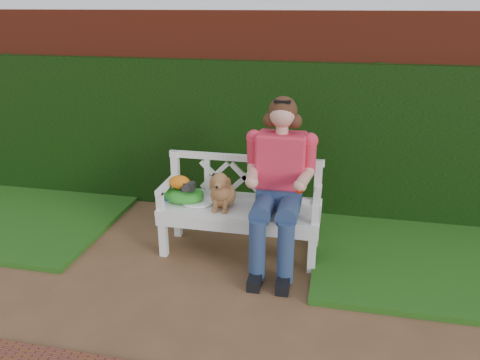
# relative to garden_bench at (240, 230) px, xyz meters

# --- Properties ---
(ground) EXTENTS (60.00, 60.00, 0.00)m
(ground) POSITION_rel_garden_bench_xyz_m (-0.39, -0.63, -0.24)
(ground) COLOR brown
(brick_wall) EXTENTS (10.00, 0.30, 2.20)m
(brick_wall) POSITION_rel_garden_bench_xyz_m (-0.39, 1.27, 0.86)
(brick_wall) COLOR maroon
(brick_wall) RESTS_ON ground
(ivy_hedge) EXTENTS (10.00, 0.18, 1.70)m
(ivy_hedge) POSITION_rel_garden_bench_xyz_m (-0.39, 1.05, 0.61)
(ivy_hedge) COLOR #153D0B
(ivy_hedge) RESTS_ON ground
(grass_left) EXTENTS (2.60, 2.00, 0.05)m
(grass_left) POSITION_rel_garden_bench_xyz_m (-2.79, 0.27, -0.21)
(grass_left) COLOR #1F5D14
(grass_left) RESTS_ON ground
(grass_right) EXTENTS (2.60, 2.00, 0.05)m
(grass_right) POSITION_rel_garden_bench_xyz_m (2.01, 0.27, -0.21)
(grass_right) COLOR #1F5D14
(grass_right) RESTS_ON ground
(garden_bench) EXTENTS (1.59, 0.62, 0.48)m
(garden_bench) POSITION_rel_garden_bench_xyz_m (0.00, 0.00, 0.00)
(garden_bench) COLOR white
(garden_bench) RESTS_ON ground
(seated_woman) EXTENTS (0.78, 0.96, 1.56)m
(seated_woman) POSITION_rel_garden_bench_xyz_m (0.37, -0.02, 0.54)
(seated_woman) COLOR #E2315C
(seated_woman) RESTS_ON ground
(dog) EXTENTS (0.34, 0.40, 0.38)m
(dog) POSITION_rel_garden_bench_xyz_m (-0.16, -0.05, 0.43)
(dog) COLOR #975B37
(dog) RESTS_ON garden_bench
(tennis_racket) EXTENTS (0.63, 0.38, 0.03)m
(tennis_racket) POSITION_rel_garden_bench_xyz_m (-0.44, -0.01, 0.25)
(tennis_racket) COLOR white
(tennis_racket) RESTS_ON garden_bench
(green_bag) EXTENTS (0.44, 0.36, 0.13)m
(green_bag) POSITION_rel_garden_bench_xyz_m (-0.55, 0.01, 0.31)
(green_bag) COLOR #2F901E
(green_bag) RESTS_ON garden_bench
(camera_item) EXTENTS (0.12, 0.09, 0.08)m
(camera_item) POSITION_rel_garden_bench_xyz_m (-0.50, -0.01, 0.41)
(camera_item) COLOR #282828
(camera_item) RESTS_ON green_bag
(baseball_glove) EXTENTS (0.24, 0.20, 0.13)m
(baseball_glove) POSITION_rel_garden_bench_xyz_m (-0.59, 0.01, 0.44)
(baseball_glove) COLOR orange
(baseball_glove) RESTS_ON green_bag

